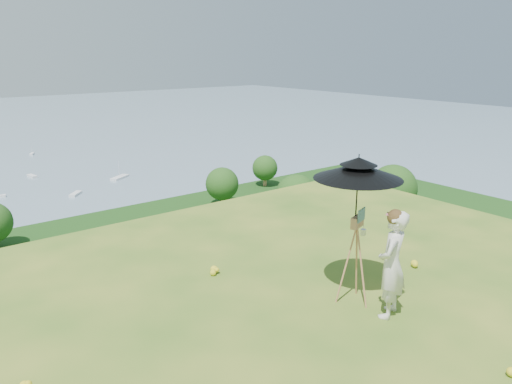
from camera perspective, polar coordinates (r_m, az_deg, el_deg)
ground at (r=6.74m, az=12.77°, el=-18.65°), size 14.00×14.00×0.00m
wildflowers at (r=6.84m, az=11.12°, el=-17.40°), size 10.00×10.50×0.12m
painter at (r=7.52m, az=15.26°, el=-7.97°), size 0.70×0.60×1.62m
field_easel at (r=7.81m, az=11.27°, el=-7.16°), size 0.73×0.73×1.53m
sun_umbrella at (r=7.49m, az=11.48°, el=0.20°), size 1.61×1.61×1.09m
painter_cap at (r=7.25m, az=15.69°, el=-2.42°), size 0.31×0.33×0.10m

